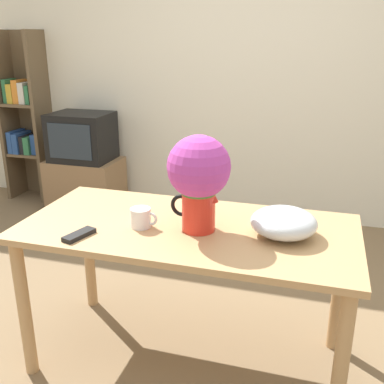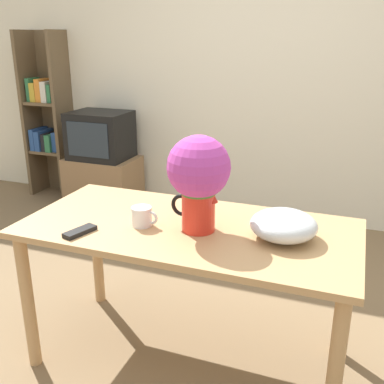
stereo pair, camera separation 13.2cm
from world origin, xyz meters
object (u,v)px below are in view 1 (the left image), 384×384
(white_bowl, at_px, (284,222))
(tv_set, at_px, (82,137))
(flower_vase, at_px, (199,175))
(coffee_mug, at_px, (141,218))

(white_bowl, bearing_deg, tv_set, 138.71)
(flower_vase, distance_m, coffee_mug, 0.33)
(flower_vase, bearing_deg, coffee_mug, -170.21)
(white_bowl, relative_size, tv_set, 0.55)
(coffee_mug, distance_m, tv_set, 2.25)
(flower_vase, height_order, coffee_mug, flower_vase)
(flower_vase, bearing_deg, tv_set, 132.03)
(flower_vase, xyz_separation_m, tv_set, (-1.59, 1.76, -0.29))
(coffee_mug, height_order, tv_set, tv_set)
(coffee_mug, bearing_deg, tv_set, 126.42)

